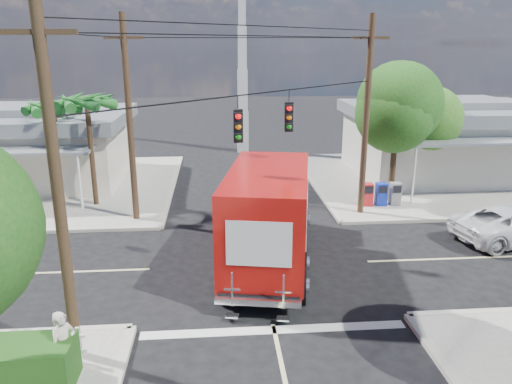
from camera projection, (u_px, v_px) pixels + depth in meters
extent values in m
plane|color=black|center=(260.00, 265.00, 18.18)|extent=(120.00, 120.00, 0.00)
cube|color=gray|center=(428.00, 179.00, 29.53)|extent=(14.00, 14.00, 0.14)
cube|color=#B6B1A1|center=(312.00, 181.00, 28.98)|extent=(0.25, 14.00, 0.14)
cube|color=#B6B1A1|center=(491.00, 218.00, 22.85)|extent=(14.00, 0.25, 0.14)
cube|color=gray|center=(47.00, 187.00, 27.81)|extent=(14.00, 14.00, 0.14)
cube|color=#B6B1A1|center=(173.00, 184.00, 28.36)|extent=(0.25, 14.00, 0.14)
cube|color=beige|center=(244.00, 189.00, 27.73)|extent=(0.12, 12.00, 0.01)
cube|color=silver|center=(274.00, 330.00, 14.08)|extent=(7.50, 0.40, 0.01)
cube|color=beige|center=(449.00, 146.00, 30.10)|extent=(11.00, 8.00, 3.40)
cube|color=slate|center=(452.00, 112.00, 29.51)|extent=(11.80, 8.80, 0.70)
cube|color=slate|center=(453.00, 103.00, 29.37)|extent=(6.05, 4.40, 0.50)
cube|color=slate|center=(495.00, 141.00, 25.07)|extent=(9.90, 1.80, 0.15)
cylinder|color=silver|center=(414.00, 175.00, 24.38)|extent=(0.12, 0.12, 2.90)
cube|color=beige|center=(34.00, 153.00, 28.68)|extent=(10.00, 8.00, 3.20)
cube|color=slate|center=(29.00, 119.00, 28.13)|extent=(10.80, 8.80, 0.70)
cube|color=slate|center=(28.00, 110.00, 27.98)|extent=(5.50, 4.40, 0.50)
cylinder|color=silver|center=(80.00, 181.00, 23.63)|extent=(0.12, 0.12, 2.70)
cube|color=silver|center=(243.00, 132.00, 36.90)|extent=(0.80, 0.80, 3.00)
cube|color=silver|center=(243.00, 91.00, 36.04)|extent=(0.70, 0.70, 3.00)
cube|color=silver|center=(242.00, 47.00, 35.18)|extent=(0.60, 0.60, 3.00)
cube|color=silver|center=(242.00, 2.00, 34.32)|extent=(0.50, 0.50, 3.00)
cylinder|color=#422D1C|center=(393.00, 161.00, 24.62)|extent=(0.28, 0.28, 4.10)
sphere|color=#175015|center=(397.00, 109.00, 23.88)|extent=(4.10, 4.10, 4.10)
sphere|color=#175015|center=(388.00, 103.00, 23.97)|extent=(3.33, 3.33, 3.33)
sphere|color=#175015|center=(407.00, 113.00, 23.66)|extent=(3.58, 3.58, 3.58)
cylinder|color=#422D1C|center=(426.00, 156.00, 26.99)|extent=(0.28, 0.28, 3.58)
sphere|color=#256216|center=(430.00, 114.00, 26.35)|extent=(3.58, 3.58, 3.58)
sphere|color=#256216|center=(421.00, 110.00, 26.45)|extent=(2.91, 2.91, 2.91)
sphere|color=#256216|center=(438.00, 117.00, 26.13)|extent=(3.14, 3.14, 3.14)
cylinder|color=#422D1C|center=(92.00, 154.00, 24.00)|extent=(0.24, 0.24, 5.00)
cone|color=#1F6522|center=(106.00, 100.00, 23.33)|extent=(0.50, 2.06, 0.98)
cone|color=#1F6522|center=(102.00, 98.00, 23.98)|extent=(1.92, 1.68, 0.98)
cone|color=#1F6522|center=(87.00, 98.00, 24.08)|extent=(2.12, 0.95, 0.98)
cone|color=#1F6522|center=(71.00, 99.00, 23.57)|extent=(1.34, 2.07, 0.98)
cone|color=#1F6522|center=(66.00, 101.00, 22.82)|extent=(1.34, 2.07, 0.98)
cone|color=#1F6522|center=(77.00, 102.00, 22.41)|extent=(2.12, 0.95, 0.98)
cone|color=#1F6522|center=(95.00, 101.00, 22.63)|extent=(1.92, 1.68, 0.98)
cylinder|color=#422D1C|center=(59.00, 153.00, 25.34)|extent=(0.24, 0.24, 4.60)
cone|color=#1F6522|center=(72.00, 105.00, 24.72)|extent=(0.50, 2.06, 0.98)
cone|color=#1F6522|center=(69.00, 103.00, 25.37)|extent=(1.92, 1.68, 0.98)
cone|color=#1F6522|center=(55.00, 103.00, 25.47)|extent=(2.12, 0.95, 0.98)
cone|color=#1F6522|center=(39.00, 104.00, 24.96)|extent=(1.34, 2.07, 0.98)
cone|color=#1F6522|center=(34.00, 106.00, 24.22)|extent=(1.34, 2.07, 0.98)
cone|color=#1F6522|center=(43.00, 107.00, 23.80)|extent=(2.12, 0.95, 0.98)
cone|color=#1F6522|center=(61.00, 107.00, 24.02)|extent=(1.92, 1.68, 0.98)
cylinder|color=#473321|center=(58.00, 191.00, 11.52)|extent=(0.28, 0.28, 9.00)
cube|color=#473321|center=(39.00, 32.00, 10.52)|extent=(1.60, 0.12, 0.12)
cylinder|color=#473321|center=(366.00, 120.00, 22.27)|extent=(0.28, 0.28, 9.00)
cube|color=#473321|center=(371.00, 38.00, 21.27)|extent=(1.60, 0.12, 0.12)
cylinder|color=#473321|center=(130.00, 123.00, 21.46)|extent=(0.28, 0.28, 9.00)
cube|color=#473321|center=(124.00, 38.00, 20.46)|extent=(1.60, 0.12, 0.12)
cylinder|color=black|center=(261.00, 93.00, 16.41)|extent=(10.43, 10.43, 0.04)
cube|color=black|center=(238.00, 126.00, 15.86)|extent=(0.30, 0.24, 1.05)
sphere|color=red|center=(238.00, 116.00, 15.63)|extent=(0.20, 0.20, 0.20)
cube|color=black|center=(289.00, 117.00, 17.82)|extent=(0.30, 0.24, 1.05)
sphere|color=red|center=(289.00, 108.00, 17.59)|extent=(0.20, 0.20, 0.20)
cube|color=silver|center=(79.00, 345.00, 12.26)|extent=(0.09, 0.06, 1.00)
cube|color=red|center=(367.00, 194.00, 24.36)|extent=(0.50, 0.50, 1.10)
cube|color=#1125A4|center=(381.00, 194.00, 24.42)|extent=(0.50, 0.50, 1.10)
cube|color=slate|center=(395.00, 194.00, 24.47)|extent=(0.50, 0.50, 1.10)
cube|color=black|center=(270.00, 246.00, 18.43)|extent=(3.92, 8.52, 0.26)
cube|color=red|center=(276.00, 199.00, 21.25)|extent=(2.82, 2.23, 2.32)
cube|color=black|center=(277.00, 184.00, 21.83)|extent=(2.22, 0.67, 1.00)
cube|color=silver|center=(277.00, 208.00, 22.36)|extent=(2.40, 0.58, 0.37)
cube|color=red|center=(268.00, 214.00, 17.08)|extent=(3.73, 6.49, 3.05)
cube|color=white|center=(307.00, 211.00, 16.90)|extent=(0.73, 3.73, 1.37)
cube|color=white|center=(229.00, 208.00, 17.17)|extent=(0.73, 3.73, 1.37)
cube|color=white|center=(259.00, 244.00, 14.10)|extent=(1.86, 0.38, 1.37)
cube|color=silver|center=(258.00, 301.00, 14.47)|extent=(2.53, 0.73, 0.19)
cube|color=silver|center=(232.00, 289.00, 14.29)|extent=(0.48, 0.15, 1.05)
cube|color=silver|center=(283.00, 292.00, 14.14)|extent=(0.48, 0.15, 1.05)
cylinder|color=black|center=(247.00, 217.00, 21.46)|extent=(0.55, 1.20, 1.16)
cylinder|color=black|center=(304.00, 219.00, 21.22)|extent=(0.55, 1.20, 1.16)
cylinder|color=black|center=(223.00, 282.00, 15.65)|extent=(0.55, 1.20, 1.16)
cylinder|color=black|center=(301.00, 286.00, 15.40)|extent=(0.55, 1.20, 1.16)
imported|color=beige|center=(64.00, 346.00, 11.58)|extent=(0.72, 0.76, 1.75)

